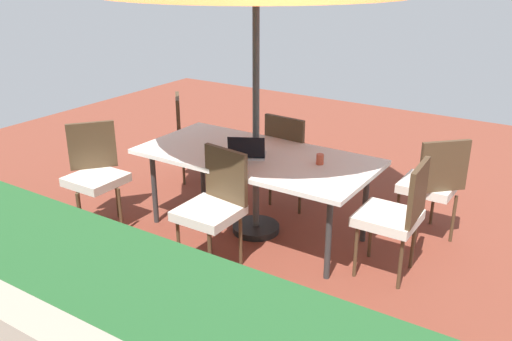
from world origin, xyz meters
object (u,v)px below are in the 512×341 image
(chair_southeast, at_px, (192,132))
(chair_south, at_px, (292,155))
(chair_west, at_px, (396,212))
(chair_northeast, at_px, (95,171))
(chair_north, at_px, (214,203))
(cup, at_px, (320,159))
(laptop, at_px, (247,152))
(chair_southwest, at_px, (433,182))
(dining_table, at_px, (256,160))

(chair_southeast, relative_size, chair_south, 1.00)
(chair_west, bearing_deg, chair_northeast, -79.05)
(chair_north, relative_size, cup, 10.91)
(chair_southeast, relative_size, laptop, 2.47)
(laptop, bearing_deg, chair_northeast, -3.38)
(chair_south, height_order, cup, chair_south)
(chair_south, bearing_deg, chair_west, 155.11)
(chair_northeast, distance_m, chair_west, 2.74)
(chair_southwest, xyz_separation_m, cup, (0.79, 0.65, 0.26))
(chair_southwest, bearing_deg, chair_northeast, -16.95)
(chair_west, bearing_deg, chair_north, -66.99)
(chair_southeast, bearing_deg, chair_south, -132.86)
(chair_south, bearing_deg, chair_north, 94.75)
(chair_southwest, bearing_deg, dining_table, -16.60)
(chair_south, xyz_separation_m, laptop, (0.01, 0.79, 0.26))
(chair_southeast, xyz_separation_m, chair_west, (-2.65, 0.75, 0.00))
(chair_south, relative_size, laptop, 2.47)
(dining_table, xyz_separation_m, chair_west, (-1.32, 0.03, -0.16))
(chair_west, bearing_deg, cup, -102.74)
(laptop, xyz_separation_m, cup, (-0.61, -0.20, -0.00))
(chair_north, height_order, chair_southwest, same)
(chair_north, bearing_deg, cup, 61.08)
(cup, bearing_deg, chair_west, 170.42)
(chair_northeast, xyz_separation_m, chair_south, (-1.32, -1.38, 0.00))
(chair_northeast, bearing_deg, chair_southwest, -22.97)
(laptop, height_order, cup, laptop)
(chair_west, bearing_deg, chair_south, -121.16)
(chair_northeast, xyz_separation_m, cup, (-1.92, -0.79, 0.26))
(dining_table, xyz_separation_m, chair_north, (-0.03, 0.67, -0.16))
(chair_north, bearing_deg, dining_table, 99.72)
(chair_west, height_order, laptop, chair_west)
(dining_table, bearing_deg, chair_southeast, -28.50)
(chair_southeast, height_order, chair_north, same)
(chair_south, xyz_separation_m, cup, (-0.60, 0.59, 0.26))
(chair_north, distance_m, chair_southwest, 1.96)
(chair_northeast, relative_size, chair_west, 1.00)
(chair_west, bearing_deg, chair_southeast, -108.99)
(laptop, bearing_deg, chair_north, 67.44)
(dining_table, xyz_separation_m, chair_southwest, (-1.38, -0.75, -0.16))
(chair_southeast, relative_size, chair_north, 1.00)
(chair_northeast, xyz_separation_m, chair_west, (-2.66, -0.67, 0.00))
(dining_table, distance_m, chair_southwest, 1.58)
(dining_table, distance_m, cup, 0.60)
(dining_table, relative_size, chair_northeast, 2.17)
(chair_north, relative_size, laptop, 2.47)
(dining_table, xyz_separation_m, chair_southeast, (1.33, -0.72, -0.16))
(chair_northeast, relative_size, laptop, 2.47)
(chair_west, bearing_deg, dining_table, -94.49)
(chair_west, distance_m, laptop, 1.37)
(laptop, relative_size, cup, 4.43)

